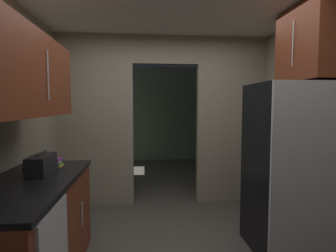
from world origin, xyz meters
The scene contains 9 objects.
kitchen_overhead_slab centered at (0.00, 0.51, 2.59)m, with size 3.57×7.43×0.06m, color silver.
kitchen_partition centered at (-0.01, 1.72, 1.36)m, with size 3.17×0.12×2.56m.
adjoining_room_shell centered at (0.00, 3.95, 1.28)m, with size 3.17×3.43×2.56m.
refrigerator centered at (1.17, 0.17, 0.87)m, with size 0.73×0.77×1.73m.
lower_cabinet_run centered at (-1.24, -0.23, 0.46)m, with size 0.69×1.63×0.91m.
upper_cabinet_counterside centered at (-1.24, -0.23, 1.75)m, with size 0.36×1.47×0.65m.
upper_cabinet_fridgeside centered at (1.41, 0.27, 2.15)m, with size 0.36×0.81×0.78m.
boombox centered at (-1.22, -0.02, 0.99)m, with size 0.17×0.36×0.20m.
book_stack centered at (-1.19, 0.29, 0.95)m, with size 0.13×0.16×0.08m.
Camera 1 is at (-0.33, -2.47, 1.51)m, focal length 29.23 mm.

